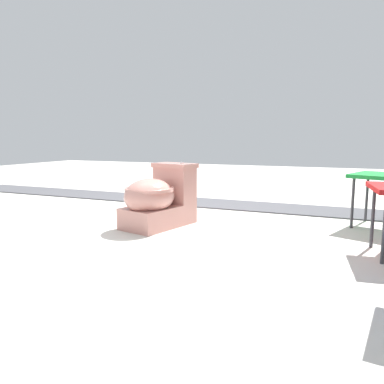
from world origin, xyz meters
TOP-DOWN VIEW (x-y plane):
  - ground_plane at (0.00, 0.00)m, footprint 14.00×14.00m
  - gravel_strip at (-1.16, 0.50)m, footprint 0.56×8.00m
  - toilet at (0.01, -0.04)m, footprint 0.70×0.52m

SIDE VIEW (x-z plane):
  - ground_plane at x=0.00m, z-range 0.00..0.00m
  - gravel_strip at x=-1.16m, z-range 0.00..0.01m
  - toilet at x=0.01m, z-range -0.04..0.48m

